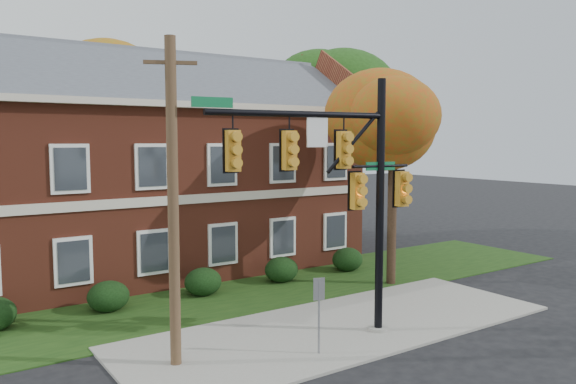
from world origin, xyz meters
TOP-DOWN VIEW (x-y plane):
  - ground at (0.00, 0.00)m, footprint 120.00×120.00m
  - sidewalk at (0.00, 1.00)m, footprint 14.00×5.00m
  - grass_strip at (0.00, 6.00)m, footprint 30.00×6.00m
  - apartment_building at (-2.00, 11.95)m, footprint 18.80×8.80m
  - hedge_left at (-5.50, 6.70)m, footprint 1.40×1.26m
  - hedge_center at (-2.00, 6.70)m, footprint 1.40×1.26m
  - hedge_right at (1.50, 6.70)m, footprint 1.40×1.26m
  - hedge_far_right at (5.00, 6.70)m, footprint 1.40×1.26m
  - tree_near_right at (5.22, 3.87)m, footprint 4.50×4.25m
  - tree_right_rear at (9.31, 12.81)m, footprint 6.30×5.95m
  - tree_far_rear at (-0.66, 19.79)m, footprint 6.84×6.46m
  - traffic_signal at (-0.76, 0.21)m, footprint 6.74×1.02m
  - utility_pole at (-5.45, 1.09)m, footprint 1.22×0.61m
  - sign_post at (-2.00, -0.40)m, footprint 0.30×0.14m

SIDE VIEW (x-z plane):
  - ground at x=0.00m, z-range 0.00..0.00m
  - grass_strip at x=0.00m, z-range 0.00..0.04m
  - sidewalk at x=0.00m, z-range 0.00..0.08m
  - hedge_left at x=-5.50m, z-range 0.00..1.05m
  - hedge_center at x=-2.00m, z-range 0.00..1.05m
  - hedge_right at x=1.50m, z-range 0.00..1.05m
  - hedge_far_right at x=5.00m, z-range 0.00..1.05m
  - sign_post at x=-2.00m, z-range 0.38..2.52m
  - utility_pole at x=-5.45m, z-range 0.06..8.36m
  - traffic_signal at x=-0.76m, z-range 0.91..8.46m
  - apartment_building at x=-2.00m, z-range 0.12..9.86m
  - tree_near_right at x=5.22m, z-range 2.38..10.96m
  - tree_right_rear at x=9.31m, z-range 2.81..13.43m
  - tree_far_rear at x=-0.66m, z-range 3.08..14.60m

